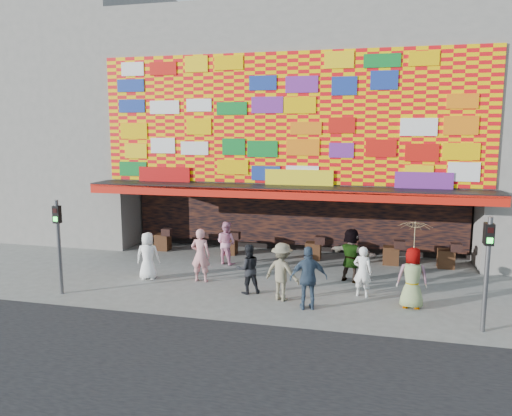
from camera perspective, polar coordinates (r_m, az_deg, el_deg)
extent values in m
plane|color=slate|center=(16.04, 0.74, -9.78)|extent=(90.00, 90.00, 0.00)
cube|color=black|center=(10.35, -8.15, -20.95)|extent=(30.00, 8.00, 0.02)
cube|color=gray|center=(23.08, 5.45, 12.29)|extent=(15.00, 8.00, 7.00)
cube|color=black|center=(24.31, 5.63, 0.29)|extent=(15.00, 6.00, 3.00)
cube|color=gray|center=(22.82, -14.38, -0.52)|extent=(0.40, 2.00, 3.00)
cube|color=gray|center=(20.47, 24.54, -2.13)|extent=(0.40, 2.00, 3.00)
cube|color=black|center=(18.63, 3.16, 2.32)|extent=(15.20, 1.60, 0.12)
cube|color=red|center=(17.89, 2.68, 1.56)|extent=(15.20, 0.04, 0.35)
cube|color=#FFC200|center=(19.06, 3.55, 10.15)|extent=(14.80, 0.08, 4.90)
cube|color=black|center=(21.23, 4.38, -0.82)|extent=(14.00, 0.25, 2.50)
cube|color=gray|center=(28.13, -22.22, 10.05)|extent=(11.00, 8.00, 12.00)
cylinder|color=#59595B|center=(16.83, -21.58, -4.21)|extent=(0.12, 0.12, 3.00)
cube|color=black|center=(16.64, -21.79, -0.68)|extent=(0.22, 0.18, 0.55)
cube|color=black|center=(16.54, -22.01, -0.29)|extent=(0.14, 0.02, 0.14)
cube|color=#19E533|center=(16.58, -21.96, -1.18)|extent=(0.14, 0.02, 0.14)
cylinder|color=#59595B|center=(14.04, 24.85, -6.98)|extent=(0.12, 0.12, 3.00)
cube|color=black|center=(13.80, 25.13, -2.78)|extent=(0.22, 0.18, 0.55)
cube|color=black|center=(13.69, 25.24, -2.32)|extent=(0.14, 0.02, 0.14)
cube|color=#19E533|center=(13.74, 25.17, -3.39)|extent=(0.14, 0.02, 0.14)
imported|color=white|center=(17.74, -12.25, -5.36)|extent=(0.90, 0.68, 1.65)
imported|color=pink|center=(17.15, -6.34, -5.38)|extent=(0.69, 0.48, 1.84)
imported|color=black|center=(15.88, -0.91, -6.97)|extent=(0.96, 0.90, 1.59)
imported|color=#797158|center=(15.26, 3.00, -7.28)|extent=(1.31, 1.02, 1.78)
imported|color=#36485F|center=(14.55, 6.02, -7.97)|extent=(1.17, 0.73, 1.86)
imported|color=gray|center=(17.36, 10.82, -5.30)|extent=(1.78, 1.23, 1.85)
imported|color=gray|center=(15.26, 17.43, -7.64)|extent=(0.88, 0.58, 1.80)
imported|color=white|center=(15.92, 12.08, -7.12)|extent=(0.66, 0.51, 1.59)
imported|color=pink|center=(19.29, -3.43, -3.99)|extent=(0.97, 0.86, 1.66)
imported|color=beige|center=(14.97, 17.66, -3.09)|extent=(1.16, 1.18, 0.88)
cylinder|color=#4C3326|center=(15.17, 17.50, -6.37)|extent=(0.02, 0.02, 1.00)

